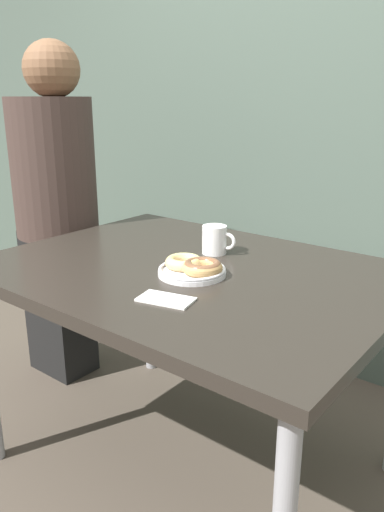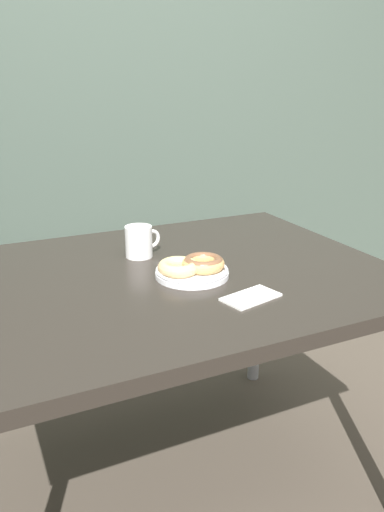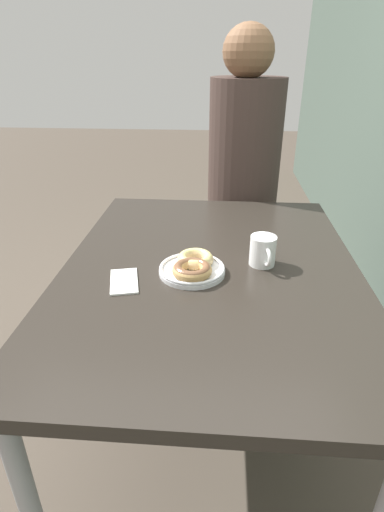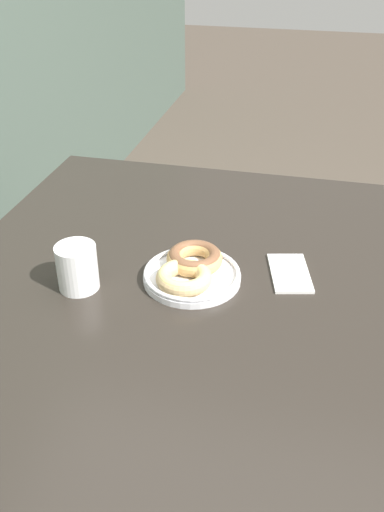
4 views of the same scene
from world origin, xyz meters
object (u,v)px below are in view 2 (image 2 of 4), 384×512
(coffee_mug, at_px, (140,241))
(napkin, at_px, (251,297))
(donut_plate, at_px, (192,268))
(dining_table, at_px, (168,294))

(coffee_mug, xyz_separation_m, napkin, (0.15, -0.42, -0.05))
(donut_plate, bearing_deg, napkin, -71.20)
(coffee_mug, bearing_deg, donut_plate, -70.76)
(dining_table, distance_m, napkin, 0.29)
(donut_plate, height_order, napkin, donut_plate)
(napkin, bearing_deg, donut_plate, 108.80)
(dining_table, height_order, napkin, napkin)
(donut_plate, xyz_separation_m, napkin, (0.07, -0.20, -0.02))
(donut_plate, height_order, coffee_mug, coffee_mug)
(donut_plate, bearing_deg, coffee_mug, 109.24)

